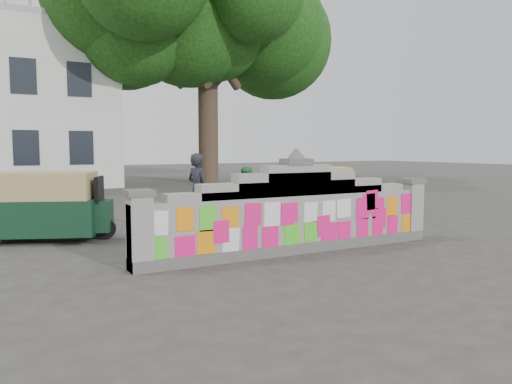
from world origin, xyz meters
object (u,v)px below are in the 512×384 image
rickshaw_left (46,205)px  rickshaw_right (309,192)px  cyclist_rider (198,201)px  cyclist_bike (198,216)px  pedestrian (248,196)px

rickshaw_left → rickshaw_right: (6.88, 0.01, -0.01)m
cyclist_rider → rickshaw_left: bearing=46.4°
cyclist_rider → rickshaw_left: (-2.98, 1.32, -0.05)m
cyclist_bike → cyclist_rider: (0.00, 0.00, 0.34)m
rickshaw_left → rickshaw_right: 6.88m
cyclist_bike → rickshaw_right: (3.90, 1.33, 0.27)m
cyclist_bike → pedestrian: (1.78, 1.01, 0.27)m
pedestrian → rickshaw_left: (-4.76, 0.32, 0.01)m
pedestrian → rickshaw_right: size_ratio=0.56×
pedestrian → rickshaw_right: pedestrian is taller
cyclist_rider → rickshaw_left: 3.26m
cyclist_bike → rickshaw_right: 4.13m
pedestrian → rickshaw_right: (2.12, 0.32, -0.00)m
cyclist_rider → rickshaw_left: cyclist_rider is taller
pedestrian → rickshaw_left: bearing=-135.1°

